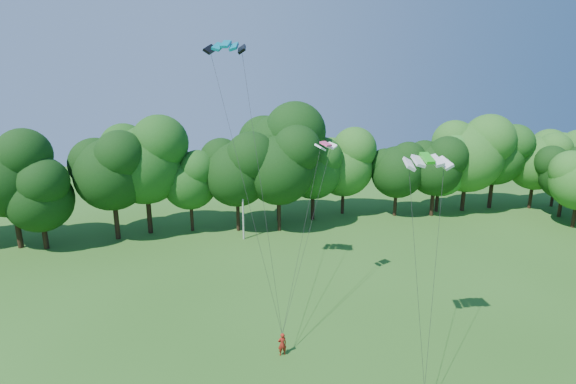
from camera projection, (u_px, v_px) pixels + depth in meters
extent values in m
cylinder|color=#AAABA2|center=(243.00, 206.00, 48.63)|extent=(0.19, 0.19, 7.67)
cube|color=#AAABA2|center=(242.00, 173.00, 47.69)|extent=(1.52, 0.39, 0.08)
imported|color=maroon|center=(282.00, 344.00, 29.13)|extent=(0.60, 0.41, 1.59)
cube|color=#04768C|center=(226.00, 44.00, 32.80)|extent=(3.25, 2.34, 0.64)
cube|color=green|center=(427.00, 158.00, 26.45)|extent=(2.88, 1.56, 0.53)
cube|color=#E6407C|center=(326.00, 144.00, 34.29)|extent=(1.92, 1.49, 0.33)
cylinder|color=black|center=(279.00, 201.00, 55.26)|extent=(0.52, 0.52, 4.98)
ellipsoid|color=black|center=(279.00, 148.00, 53.55)|extent=(9.97, 9.97, 10.88)
cylinder|color=black|center=(437.00, 197.00, 58.88)|extent=(0.50, 0.50, 3.87)
ellipsoid|color=#24661F|center=(441.00, 159.00, 57.55)|extent=(7.74, 7.74, 8.44)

